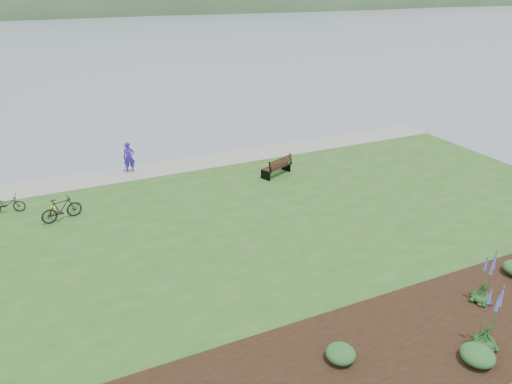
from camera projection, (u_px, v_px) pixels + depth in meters
ground at (234, 222)px, 21.05m from camera, size 600.00×600.00×0.00m
lawn at (251, 239)px, 19.31m from camera, size 34.00×20.00×0.40m
shoreline_path at (190, 164)px, 26.58m from camera, size 34.00×2.20×0.03m
garden_bed at (444, 331)px, 13.89m from camera, size 24.00×4.40×0.04m
far_hillside at (114, 11)px, 169.16m from camera, size 580.00×80.00×38.00m
park_bench at (278, 166)px, 24.84m from camera, size 1.95×1.40×1.12m
person at (129, 155)px, 25.09m from camera, size 0.77×0.55×2.04m
bicycle_a at (6, 204)px, 20.91m from camera, size 0.87×1.68×0.84m
bicycle_b at (61, 209)px, 20.20m from camera, size 1.00×1.86×1.08m
pannier at (53, 209)px, 21.05m from camera, size 0.19×0.27×0.27m
echium_0 at (490, 322)px, 12.93m from camera, size 0.62×0.62×2.30m
echium_1 at (485, 281)px, 14.83m from camera, size 0.62×0.62×2.15m
shrub_0 at (341, 354)px, 12.73m from camera, size 0.85×0.85×0.42m
shrub_1 at (478, 355)px, 12.65m from camera, size 0.94×0.94×0.47m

